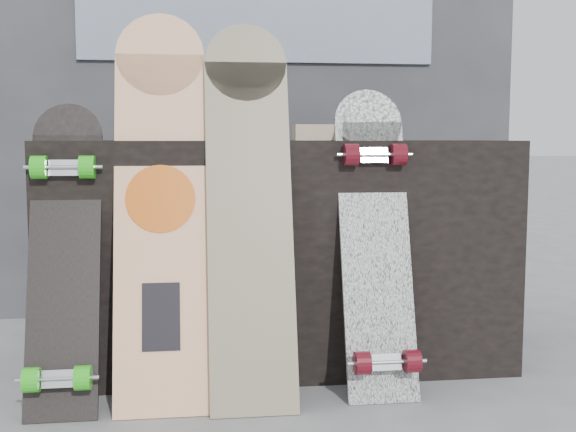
{
  "coord_description": "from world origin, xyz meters",
  "views": [
    {
      "loc": [
        -0.29,
        -2.06,
        0.81
      ],
      "look_at": [
        -0.0,
        0.2,
        0.56
      ],
      "focal_mm": 45.0,
      "sensor_mm": 36.0,
      "label": 1
    }
  ],
  "objects": [
    {
      "name": "longboard_geisha",
      "position": [
        -0.4,
        0.18,
        0.64
      ],
      "size": [
        0.28,
        0.38,
        1.21
      ],
      "rotation": [
        -0.29,
        0.0,
        0.0
      ],
      "color": "beige",
      "rests_on": "ground"
    },
    {
      "name": "merch_box_small",
      "position": [
        0.33,
        0.48,
        0.86
      ],
      "size": [
        0.14,
        0.14,
        0.12
      ],
      "primitive_type": "cube",
      "color": "#55356C",
      "rests_on": "vendor_table"
    },
    {
      "name": "merch_box_flat",
      "position": [
        0.19,
        0.68,
        0.83
      ],
      "size": [
        0.22,
        0.1,
        0.06
      ],
      "primitive_type": "cube",
      "color": "#D1B78C",
      "rests_on": "vendor_table"
    },
    {
      "name": "merch_box_purple",
      "position": [
        -0.46,
        0.53,
        0.85
      ],
      "size": [
        0.18,
        0.12,
        0.1
      ],
      "primitive_type": "cube",
      "color": "#55356C",
      "rests_on": "vendor_table"
    },
    {
      "name": "booth",
      "position": [
        0.0,
        1.35,
        1.1
      ],
      "size": [
        2.4,
        0.22,
        2.2
      ],
      "color": "#343439",
      "rests_on": "ground"
    },
    {
      "name": "longboard_celtic",
      "position": [
        -0.13,
        0.15,
        0.62
      ],
      "size": [
        0.26,
        0.37,
        1.18
      ],
      "rotation": [
        -0.29,
        0.0,
        0.0
      ],
      "color": "beige",
      "rests_on": "ground"
    },
    {
      "name": "longboard_cascadia",
      "position": [
        0.27,
        0.15,
        0.5
      ],
      "size": [
        0.22,
        0.35,
        0.97
      ],
      "rotation": [
        -0.29,
        0.0,
        0.0
      ],
      "color": "white",
      "rests_on": "ground"
    },
    {
      "name": "vendor_table",
      "position": [
        0.0,
        0.5,
        0.4
      ],
      "size": [
        1.6,
        0.6,
        0.8
      ],
      "primitive_type": "cube",
      "color": "black",
      "rests_on": "ground"
    },
    {
      "name": "ground",
      "position": [
        0.0,
        0.0,
        0.0
      ],
      "size": [
        60.0,
        60.0,
        0.0
      ],
      "primitive_type": "plane",
      "color": "slate",
      "rests_on": "ground"
    },
    {
      "name": "skateboard_dark",
      "position": [
        -0.69,
        0.14,
        0.47
      ],
      "size": [
        0.21,
        0.38,
        0.92
      ],
      "rotation": [
        -0.33,
        0.0,
        0.0
      ],
      "color": "black",
      "rests_on": "ground"
    }
  ]
}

